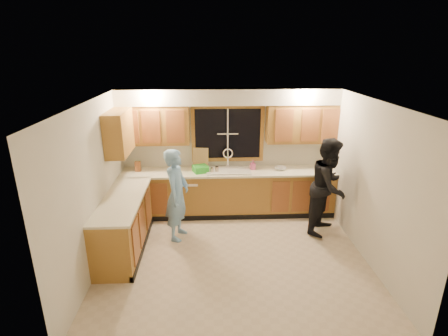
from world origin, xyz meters
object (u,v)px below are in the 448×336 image
at_px(dishwasher, 186,196).
at_px(man, 177,195).
at_px(knife_block, 138,166).
at_px(soap_bottle, 253,165).
at_px(sink, 228,173).
at_px(woman, 329,186).
at_px(stove, 116,242).
at_px(dish_crate, 200,169).
at_px(bowl, 280,168).

height_order(dishwasher, man, man).
relative_size(man, knife_block, 8.28).
distance_m(dishwasher, soap_bottle, 1.47).
bearing_deg(sink, man, -135.96).
bearing_deg(woman, stove, 142.68).
distance_m(stove, woman, 3.72).
xyz_separation_m(man, knife_block, (-0.83, 0.97, 0.20)).
bearing_deg(man, stove, 150.26).
height_order(knife_block, dish_crate, knife_block).
relative_size(sink, man, 0.53).
xyz_separation_m(dishwasher, woman, (2.60, -0.78, 0.47)).
height_order(dishwasher, stove, stove).
distance_m(soap_bottle, bowl, 0.55).
bearing_deg(bowl, dish_crate, -177.82).
distance_m(man, knife_block, 1.29).
distance_m(sink, woman, 1.92).
relative_size(dishwasher, stove, 0.91).
bearing_deg(man, soap_bottle, -42.37).
bearing_deg(dishwasher, soap_bottle, 3.29).
height_order(sink, soap_bottle, sink).
relative_size(knife_block, soap_bottle, 1.03).
bearing_deg(sink, dish_crate, -175.11).
xyz_separation_m(woman, bowl, (-0.72, 0.81, 0.07)).
relative_size(dishwasher, bowl, 3.60).
bearing_deg(soap_bottle, bowl, -5.16).
height_order(dish_crate, soap_bottle, soap_bottle).
bearing_deg(dishwasher, knife_block, 175.52).
bearing_deg(bowl, man, -154.94).
distance_m(dishwasher, woman, 2.75).
xyz_separation_m(sink, stove, (-1.80, -1.82, -0.41)).
xyz_separation_m(stove, dish_crate, (1.25, 1.78, 0.53)).
bearing_deg(woman, dish_crate, 108.47).
relative_size(dishwasher, man, 0.50).
bearing_deg(soap_bottle, dish_crate, -174.00).
height_order(dishwasher, bowl, bowl).
xyz_separation_m(man, woman, (2.69, 0.11, 0.06)).
bearing_deg(bowl, soap_bottle, 174.84).
relative_size(man, woman, 0.93).
relative_size(man, dish_crate, 6.01).
distance_m(stove, dish_crate, 2.24).
bearing_deg(bowl, woman, -48.49).
relative_size(dish_crate, bowl, 1.19).
xyz_separation_m(dishwasher, bowl, (1.88, 0.03, 0.54)).
height_order(dishwasher, dish_crate, dish_crate).
distance_m(dish_crate, soap_bottle, 1.05).
height_order(man, woman, woman).
height_order(knife_block, bowl, knife_block).
height_order(sink, knife_block, sink).
distance_m(sink, dishwasher, 0.96).
xyz_separation_m(stove, bowl, (2.83, 1.84, 0.50)).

